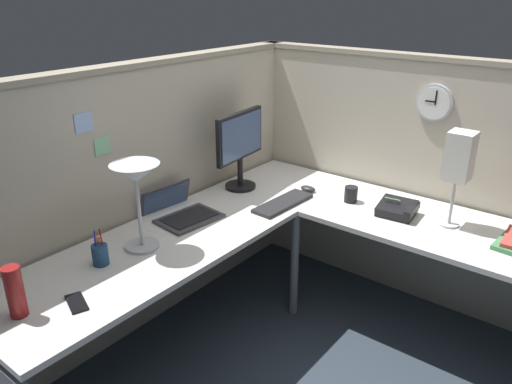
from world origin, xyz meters
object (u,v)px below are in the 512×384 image
at_px(computer_mouse, 308,189).
at_px(cell_phone, 76,303).
at_px(monitor, 240,145).
at_px(pen_cup, 100,254).
at_px(laptop, 179,211).
at_px(thermos_flask, 15,292).
at_px(coffee_mug, 351,194).
at_px(wall_clock, 435,103).
at_px(office_phone, 398,209).
at_px(keyboard, 283,203).
at_px(desk_lamp_paper, 459,159).
at_px(desk_lamp_dome, 136,180).

xyz_separation_m(computer_mouse, cell_phone, (-1.63, 0.09, -0.01)).
distance_m(monitor, pen_cup, 1.18).
bearing_deg(laptop, thermos_flask, -169.97).
relative_size(laptop, computer_mouse, 3.97).
bearing_deg(coffee_mug, wall_clock, -40.75).
distance_m(monitor, thermos_flask, 1.61).
bearing_deg(computer_mouse, wall_clock, -57.91).
xyz_separation_m(laptop, cell_phone, (-0.87, -0.30, -0.02)).
height_order(office_phone, coffee_mug, office_phone).
distance_m(coffee_mug, wall_clock, 0.72).
bearing_deg(wall_clock, cell_phone, 160.83).
height_order(keyboard, thermos_flask, thermos_flask).
height_order(cell_phone, desk_lamp_paper, desk_lamp_paper).
height_order(computer_mouse, coffee_mug, coffee_mug).
xyz_separation_m(laptop, coffee_mug, (0.78, -0.69, 0.02)).
bearing_deg(pen_cup, cell_phone, -143.96).
xyz_separation_m(laptop, office_phone, (0.77, -0.99, 0.01)).
xyz_separation_m(laptop, keyboard, (0.49, -0.39, -0.01)).
distance_m(computer_mouse, desk_lamp_dome, 1.22).
xyz_separation_m(laptop, pen_cup, (-0.61, -0.11, 0.03)).
height_order(pen_cup, thermos_flask, thermos_flask).
xyz_separation_m(keyboard, pen_cup, (-1.10, 0.28, 0.04)).
bearing_deg(desk_lamp_paper, coffee_mug, 94.57).
relative_size(monitor, keyboard, 1.16).
bearing_deg(cell_phone, desk_lamp_dome, 38.78).
height_order(desk_lamp_dome, cell_phone, desk_lamp_dome).
xyz_separation_m(monitor, desk_lamp_paper, (0.28, -1.25, 0.09)).
bearing_deg(thermos_flask, monitor, 6.23).
bearing_deg(keyboard, desk_lamp_paper, -66.08).
height_order(thermos_flask, wall_clock, wall_clock).
distance_m(cell_phone, desk_lamp_paper, 1.99).
xyz_separation_m(pen_cup, thermos_flask, (-0.44, -0.08, 0.06)).
bearing_deg(office_phone, monitor, 103.13).
height_order(laptop, desk_lamp_paper, desk_lamp_paper).
distance_m(thermos_flask, desk_lamp_paper, 2.18).
xyz_separation_m(laptop, thermos_flask, (-1.05, -0.19, 0.09)).
bearing_deg(coffee_mug, monitor, 109.50).
xyz_separation_m(laptop, wall_clock, (1.14, -1.00, 0.56)).
distance_m(cell_phone, coffee_mug, 1.69).
xyz_separation_m(cell_phone, desk_lamp_paper, (1.69, -0.97, 0.38)).
height_order(monitor, computer_mouse, monitor).
bearing_deg(desk_lamp_dome, computer_mouse, -12.68).
xyz_separation_m(monitor, desk_lamp_dome, (-0.92, -0.12, 0.07)).
distance_m(monitor, laptop, 0.61).
xyz_separation_m(monitor, keyboard, (-0.06, -0.38, -0.28)).
distance_m(laptop, cell_phone, 0.92).
height_order(cell_phone, office_phone, office_phone).
height_order(laptop, coffee_mug, laptop).
bearing_deg(laptop, wall_clock, -41.12).
relative_size(pen_cup, office_phone, 0.81).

